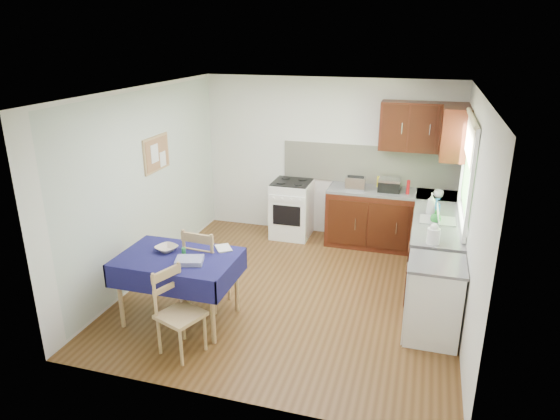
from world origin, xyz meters
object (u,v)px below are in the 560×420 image
(toaster, at_px, (355,183))
(sandwich_press, at_px, (389,185))
(dish_rack, at_px, (438,220))
(chair_far, at_px, (205,266))
(dining_table, at_px, (178,265))
(chair_near, at_px, (177,309))
(kettle, at_px, (433,235))

(toaster, relative_size, sandwich_press, 0.91)
(sandwich_press, bearing_deg, toaster, 169.52)
(sandwich_press, relative_size, dish_rack, 0.74)
(chair_far, relative_size, toaster, 3.50)
(dining_table, relative_size, sandwich_press, 4.09)
(chair_near, height_order, kettle, kettle)
(dish_rack, xyz_separation_m, kettle, (-0.05, -0.74, 0.08))
(chair_far, bearing_deg, toaster, -116.29)
(chair_far, bearing_deg, chair_near, 101.32)
(dining_table, relative_size, toaster, 4.51)
(toaster, bearing_deg, dining_table, -123.99)
(chair_far, relative_size, sandwich_press, 3.18)
(chair_far, distance_m, kettle, 2.63)
(toaster, bearing_deg, dish_rack, -45.01)
(chair_far, xyz_separation_m, toaster, (1.40, 2.33, 0.47))
(chair_far, relative_size, kettle, 4.26)
(toaster, xyz_separation_m, kettle, (1.13, -1.78, 0.00))
(chair_near, distance_m, toaster, 3.53)
(dining_table, xyz_separation_m, toaster, (1.56, 2.68, 0.32))
(kettle, bearing_deg, sandwich_press, 108.87)
(chair_near, xyz_separation_m, dish_rack, (2.48, 2.20, 0.44))
(kettle, bearing_deg, chair_near, -148.93)
(dish_rack, height_order, kettle, kettle)
(chair_near, xyz_separation_m, kettle, (2.43, 1.46, 0.52))
(chair_near, height_order, dish_rack, dish_rack)
(dining_table, distance_m, sandwich_press, 3.46)
(chair_near, xyz_separation_m, sandwich_press, (1.79, 3.33, 0.51))
(chair_far, relative_size, dish_rack, 2.36)
(dining_table, height_order, toaster, toaster)
(chair_near, relative_size, kettle, 3.83)
(dish_rack, bearing_deg, chair_far, -151.06)
(sandwich_press, bearing_deg, chair_far, -148.51)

